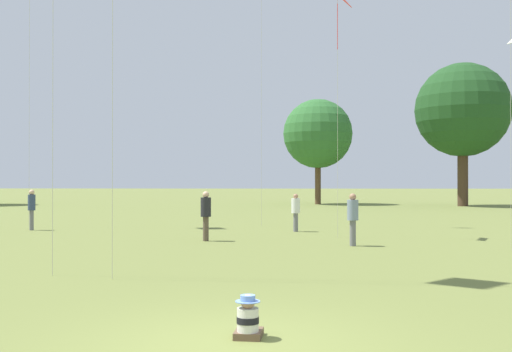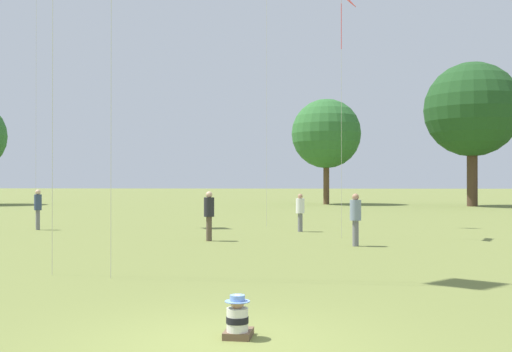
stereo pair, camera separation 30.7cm
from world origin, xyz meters
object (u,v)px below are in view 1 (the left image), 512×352
Objects in this scene: person_standing_7 at (296,209)px; distant_tree_2 at (463,110)px; seated_toddler at (248,319)px; distant_tree_0 at (318,134)px; person_standing_4 at (32,206)px; person_standing_2 at (353,215)px; person_standing_1 at (206,211)px.

distant_tree_2 reaches higher than person_standing_7.
distant_tree_2 is at bearing 74.84° from seated_toddler.
distant_tree_0 reaches higher than person_standing_7.
person_standing_7 is (1.24, 17.31, 0.69)m from seated_toddler.
seated_toddler is at bearing -95.21° from distant_tree_0.
person_standing_7 is at bearing 64.11° from person_standing_4.
person_standing_7 reaches higher than seated_toddler.
person_standing_2 is at bearing 81.46° from seated_toddler.
person_standing_2 is at bearing -113.09° from distant_tree_2.
person_standing_4 is 0.15× the size of distant_tree_2.
person_standing_4 is 32.86m from distant_tree_0.
distant_tree_0 is at bearing 163.21° from distant_tree_2.
person_standing_7 is at bearing -151.80° from person_standing_2.
person_standing_2 is 1.09× the size of person_standing_7.
person_standing_1 reaches higher than person_standing_4.
distant_tree_2 reaches higher than seated_toddler.
person_standing_7 is at bearing 92.58° from person_standing_1.
person_standing_2 is (5.11, -1.46, -0.02)m from person_standing_1.
person_standing_4 is at bearing -165.84° from person_standing_1.
person_standing_1 is 1.02× the size of person_standing_2.
person_standing_1 is at bearing -100.84° from distant_tree_0.
distant_tree_0 reaches higher than person_standing_1.
seated_toddler is 0.38× the size of person_standing_7.
person_standing_4 is at bearing 14.16° from person_standing_7.
seated_toddler is 0.05× the size of distant_tree_2.
person_standing_1 is 35.66m from distant_tree_2.
distant_tree_2 is (15.02, 25.65, 7.18)m from person_standing_7.
seated_toddler is 17.37m from person_standing_7.
person_standing_1 is 34.38m from distant_tree_0.
distant_tree_2 reaches higher than distant_tree_0.
person_standing_2 is 14.54m from person_standing_4.
distant_tree_0 is (3.01, 29.28, 5.49)m from person_standing_7.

